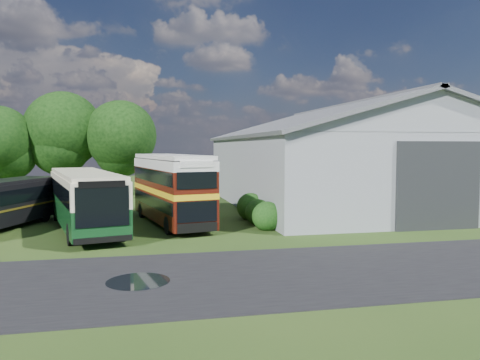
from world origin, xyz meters
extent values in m
plane|color=#1D3812|center=(0.00, 0.00, 0.00)|extent=(120.00, 120.00, 0.00)
cube|color=black|center=(3.00, -3.00, 0.00)|extent=(60.00, 8.00, 0.02)
cylinder|color=black|center=(-1.50, -3.00, 0.00)|extent=(2.20, 2.20, 0.01)
cube|color=gray|center=(15.00, 16.00, 2.75)|extent=(18.00, 24.00, 5.50)
cube|color=#2D3033|center=(15.00, 3.92, 2.50)|extent=(5.20, 0.18, 5.00)
cylinder|color=black|center=(-13.00, 23.50, 1.53)|extent=(0.56, 0.56, 3.06)
cylinder|color=black|center=(-8.00, 24.80, 1.80)|extent=(0.56, 0.56, 3.60)
sphere|color=black|center=(-8.00, 24.80, 6.20)|extent=(6.80, 6.80, 6.80)
cylinder|color=black|center=(-3.00, 23.80, 1.66)|extent=(0.56, 0.56, 3.31)
sphere|color=black|center=(-3.00, 23.80, 5.70)|extent=(6.26, 6.26, 6.26)
sphere|color=#194714|center=(5.60, 6.00, 0.00)|extent=(1.70, 1.70, 1.70)
sphere|color=#194714|center=(5.60, 8.00, 0.00)|extent=(1.60, 1.60, 1.60)
sphere|color=#194714|center=(5.60, 10.00, 0.00)|extent=(1.80, 1.80, 1.80)
cube|color=#0F3A19|center=(-4.46, 8.21, 1.81)|extent=(5.51, 12.25, 2.97)
cube|color=#47120A|center=(0.45, 9.20, 2.25)|extent=(4.46, 10.11, 3.92)
camera|label=1|loc=(-1.38, -19.29, 4.66)|focal=35.00mm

